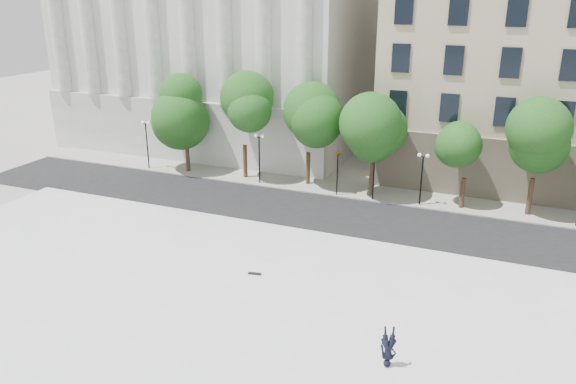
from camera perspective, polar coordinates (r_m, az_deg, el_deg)
name	(u,v)px	position (r m, az deg, el deg)	size (l,w,h in m)	color
ground	(184,347)	(27.44, -10.53, -15.22)	(160.00, 160.00, 0.00)	#AAA9A1
plaza	(216,311)	(29.43, -7.37, -11.88)	(44.00, 22.00, 0.45)	white
street	(315,214)	(41.77, 2.81, -2.20)	(60.00, 8.00, 0.02)	black
far_sidewalk	(340,188)	(47.09, 5.29, 0.37)	(60.00, 4.00, 0.12)	#9A988E
building_west	(235,18)	(64.55, -5.39, 17.21)	(31.50, 27.65, 25.60)	silver
traffic_light_west	(338,152)	(44.39, 5.10, 4.05)	(0.91, 1.68, 4.17)	black
traffic_light_east	(375,155)	(43.63, 8.81, 3.69)	(0.62, 1.83, 4.22)	black
person_lying	(388,361)	(25.34, 10.08, -16.51)	(0.69, 0.45, 1.90)	black
skateboard	(255,274)	(32.17, -3.40, -8.27)	(0.76, 0.19, 0.08)	black
street_trees	(356,131)	(44.88, 6.88, 6.14)	(39.01, 5.28, 7.65)	#382619
lamp_posts	(334,158)	(44.96, 4.70, 3.42)	(36.73, 0.28, 4.54)	black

